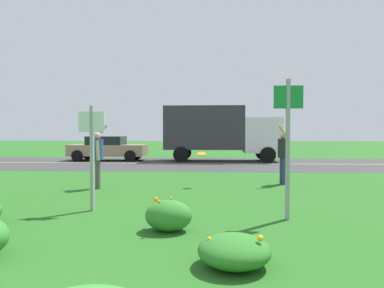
{
  "coord_description": "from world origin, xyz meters",
  "views": [
    {
      "loc": [
        1.49,
        -1.43,
        1.71
      ],
      "look_at": [
        0.84,
        8.97,
        1.37
      ],
      "focal_mm": 34.71,
      "sensor_mm": 36.0,
      "label": 1
    }
  ],
  "objects": [
    {
      "name": "daylily_clump_front_right",
      "position": [
        1.74,
        3.24,
        0.2
      ],
      "size": [
        0.93,
        1.01,
        0.44
      ],
      "color": "#2D7526",
      "rests_on": "ground"
    },
    {
      "name": "person_catcher_dark_shirt",
      "position": [
        3.69,
        10.77,
        1.02
      ],
      "size": [
        0.4,
        0.54,
        1.96
      ],
      "color": "#232328",
      "rests_on": "ground"
    },
    {
      "name": "highway_center_stripe",
      "position": [
        0.0,
        18.53,
        0.01
      ],
      "size": [
        120.0,
        0.16,
        0.0
      ],
      "primitive_type": "cube",
      "color": "yellow",
      "rests_on": "ground"
    },
    {
      "name": "person_thrower_blue_shirt",
      "position": [
        -2.04,
        9.52,
        1.02
      ],
      "size": [
        0.43,
        0.54,
        1.94
      ],
      "color": "#2D4C9E",
      "rests_on": "ground"
    },
    {
      "name": "highway_strip",
      "position": [
        0.0,
        18.53,
        0.0
      ],
      "size": [
        120.0,
        8.37,
        0.01
      ],
      "primitive_type": "cube",
      "color": "#38383A",
      "rests_on": "ground"
    },
    {
      "name": "car_tan_center_left",
      "position": [
        -4.95,
        20.42,
        0.74
      ],
      "size": [
        4.5,
        2.0,
        1.45
      ],
      "color": "#937F60",
      "rests_on": "ground"
    },
    {
      "name": "box_truck_white",
      "position": [
        1.76,
        20.42,
        1.8
      ],
      "size": [
        6.7,
        2.46,
        3.2
      ],
      "color": "silver",
      "rests_on": "ground"
    },
    {
      "name": "ground_plane",
      "position": [
        0.0,
        9.27,
        0.0
      ],
      "size": [
        120.0,
        120.0,
        0.0
      ],
      "primitive_type": "plane",
      "color": "#26601E"
    },
    {
      "name": "sign_post_by_roadside",
      "position": [
        2.9,
        5.85,
        1.65
      ],
      "size": [
        0.56,
        0.1,
        2.73
      ],
      "color": "#93969B",
      "rests_on": "ground"
    },
    {
      "name": "sign_post_near_path",
      "position": [
        -1.16,
        6.41,
        1.39
      ],
      "size": [
        0.56,
        0.1,
        2.27
      ],
      "color": "#93969B",
      "rests_on": "ground"
    },
    {
      "name": "frisbee_orange",
      "position": [
        1.08,
        10.07,
        1.03
      ],
      "size": [
        0.28,
        0.27,
        0.12
      ],
      "color": "orange"
    },
    {
      "name": "daylily_clump_near_camera",
      "position": [
        0.7,
        4.87,
        0.27
      ],
      "size": [
        0.81,
        0.69,
        0.58
      ],
      "color": "#337F2D",
      "rests_on": "ground"
    }
  ]
}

